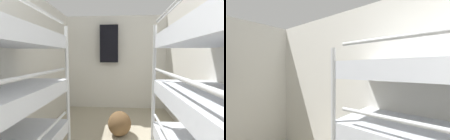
# 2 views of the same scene
# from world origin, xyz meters

# --- Properties ---
(wall_left) EXTENTS (0.06, 4.37, 2.33)m
(wall_left) POSITION_xyz_m (-1.27, 2.13, 1.17)
(wall_left) COLOR silver
(wall_left) RESTS_ON ground_plane
(wall_back) EXTENTS (2.60, 0.06, 2.33)m
(wall_back) POSITION_xyz_m (0.00, 4.28, 1.17)
(wall_back) COLOR silver
(wall_back) RESTS_ON ground_plane
(duffel_bag) EXTENTS (0.39, 0.45, 0.39)m
(duffel_bag) POSITION_xyz_m (0.12, 2.90, 0.20)
(duffel_bag) COLOR brown
(duffel_bag) RESTS_ON ground_plane
(hanging_coat) EXTENTS (0.44, 0.12, 0.90)m
(hanging_coat) POSITION_xyz_m (-0.16, 4.13, 1.63)
(hanging_coat) COLOR black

